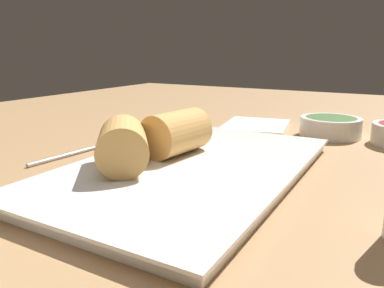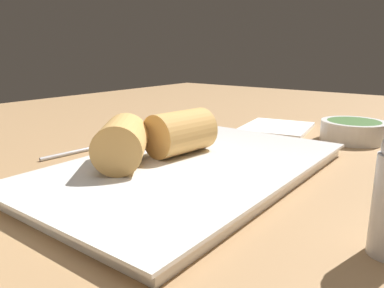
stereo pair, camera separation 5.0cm
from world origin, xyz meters
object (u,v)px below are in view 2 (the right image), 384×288
Objects in this scene: napkin at (277,127)px; serving_plate at (192,168)px; spoon at (131,137)px; dipping_bowl_near at (353,130)px.

serving_plate is at bearing 6.18° from napkin.
serving_plate is 27.83cm from napkin.
serving_plate is 2.56× the size of napkin.
spoon is 24.79cm from napkin.
napkin is at bearing 147.37° from spoon.
serving_plate is at bearing -19.38° from dipping_bowl_near.
dipping_bowl_near reaches higher than spoon.
napkin is (-0.90, -12.41, -1.32)cm from dipping_bowl_near.
napkin is (-27.66, -3.00, -0.46)cm from serving_plate.
spoon is at bearing -52.23° from dipping_bowl_near.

